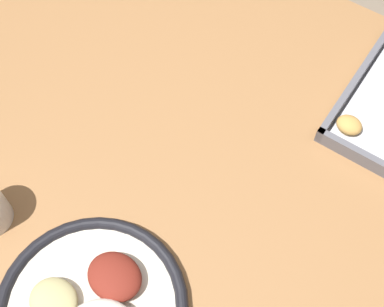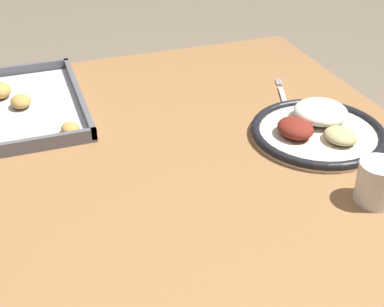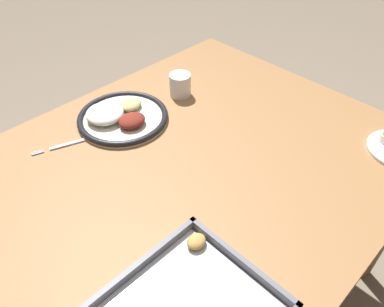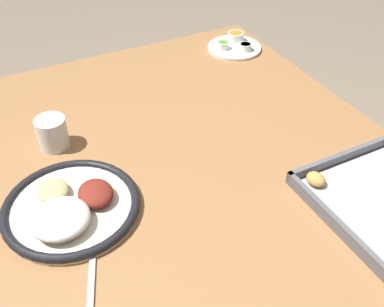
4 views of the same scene
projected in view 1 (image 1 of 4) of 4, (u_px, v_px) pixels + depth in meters
The scene contains 2 objects.
ground_plane at pixel (190, 281), 1.56m from camera, with size 8.00×8.00×0.00m, color #7A6B59.
dining_table at pixel (188, 183), 1.01m from camera, with size 1.23×1.02×0.73m.
Camera 1 is at (0.26, -0.37, 1.54)m, focal length 50.00 mm.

